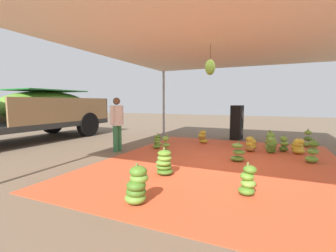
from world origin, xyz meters
The scene contains 21 objects.
ground_plane centered at (0.00, 3.00, 0.00)m, with size 40.00×40.00×0.00m, color brown.
tarp_orange centered at (0.00, 0.00, 0.01)m, with size 6.62×5.34×0.01m, color #D1512D.
tent_canopy centered at (0.00, -0.09, 2.77)m, with size 8.00×7.00×2.86m.
banana_bunch_0 centered at (2.01, -1.08, 0.25)m, with size 0.38×0.39×0.55m.
banana_bunch_1 centered at (1.57, -0.55, 0.22)m, with size 0.38×0.39×0.47m.
banana_bunch_2 centered at (3.07, -2.16, 0.25)m, with size 0.34×0.35×0.58m.
banana_bunch_3 centered at (1.97, -1.43, 0.22)m, with size 0.32×0.32×0.49m.
banana_bunch_4 centered at (1.79, -1.78, 0.21)m, with size 0.42×0.43×0.46m.
banana_bunch_5 centered at (-2.81, 0.61, 0.26)m, with size 0.43×0.40×0.58m.
banana_bunch_6 centered at (2.34, 1.11, 0.22)m, with size 0.39×0.39×0.49m.
banana_bunch_7 centered at (-1.45, 0.82, 0.24)m, with size 0.48×0.46×0.55m.
banana_bunch_8 centered at (2.70, -1.04, 0.24)m, with size 0.33×0.31×0.52m.
banana_bunch_9 centered at (0.85, 2.13, 0.21)m, with size 0.38×0.36×0.48m.
banana_bunch_10 centered at (0.22, 1.55, 0.24)m, with size 0.33×0.33×0.55m.
banana_bunch_11 centered at (0.28, -0.36, 0.21)m, with size 0.37×0.38×0.49m.
banana_bunch_12 centered at (0.83, -2.00, 0.25)m, with size 0.42×0.40×0.57m.
banana_bunch_14 centered at (1.56, -1.11, 0.22)m, with size 0.37×0.35×0.49m.
banana_bunch_15 centered at (-1.82, -0.79, 0.22)m, with size 0.35×0.34×0.51m.
cargo_truck_main centered at (-0.59, 7.14, 1.23)m, with size 7.14×2.60×2.40m.
worker_0 centered at (0.03, 3.03, 0.92)m, with size 0.58×0.35×1.57m.
speaker_stack centered at (3.71, 0.15, 0.66)m, with size 0.55×0.46×1.31m.
Camera 1 is at (-5.56, -1.11, 1.45)m, focal length 25.07 mm.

